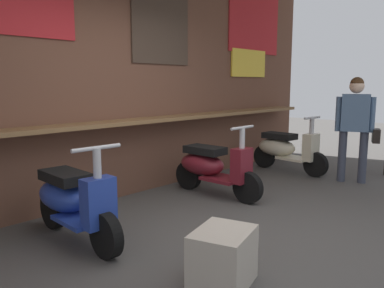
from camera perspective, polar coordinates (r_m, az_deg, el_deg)
The scene contains 7 objects.
ground_plane at distance 3.90m, azimuth 5.04°, elevation -13.63°, with size 25.94×25.94×0.00m, color #474442.
market_stall_facade at distance 4.99m, azimuth -12.37°, elevation 15.59°, with size 9.27×2.55×3.76m.
scooter_blue at distance 3.92m, azimuth -17.20°, elevation -7.87°, with size 0.46×1.40×0.97m.
scooter_maroon at distance 5.23m, azimuth 2.90°, elevation -3.31°, with size 0.46×1.40×0.97m.
scooter_cream at distance 6.83m, azimuth 13.46°, elevation -0.69°, with size 0.48×1.40×0.97m.
shopper_with_handbag at distance 6.32m, azimuth 22.90°, elevation 3.27°, with size 0.44×0.63×1.59m.
merchandise_crate at distance 3.01m, azimuth 4.55°, elevation -16.28°, with size 0.49×0.39×0.42m, color #B2A899.
Camera 1 is at (-2.87, -2.19, 1.49)m, focal length 36.39 mm.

